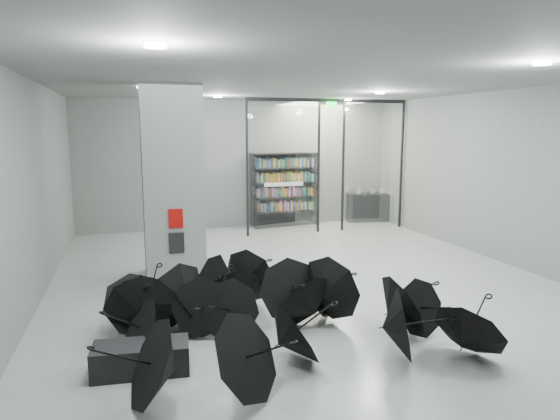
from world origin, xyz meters
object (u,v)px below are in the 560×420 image
object	(u,v)px
umbrella_cluster	(255,318)
bench	(141,358)
column	(172,183)
bookshelf	(284,190)
shop_counter	(369,207)

from	to	relation	value
umbrella_cluster	bench	bearing A→B (deg)	-158.74
column	bench	distance (m)	4.73
column	umbrella_cluster	world-z (taller)	column
bookshelf	umbrella_cluster	world-z (taller)	bookshelf
shop_counter	bench	bearing A→B (deg)	-121.14
bookshelf	shop_counter	world-z (taller)	bookshelf
column	bench	bearing A→B (deg)	-100.42
column	bookshelf	size ratio (longest dim) A/B	1.70
bench	shop_counter	bearing A→B (deg)	54.52
shop_counter	umbrella_cluster	world-z (taller)	umbrella_cluster
column	umbrella_cluster	distance (m)	4.12
bench	umbrella_cluster	distance (m)	1.78
shop_counter	umbrella_cluster	xyz separation A→B (m)	(-6.08, -8.39, -0.16)
shop_counter	bookshelf	bearing A→B (deg)	-170.83
bench	bookshelf	xyz separation A→B (m)	(4.69, 9.05, 0.99)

